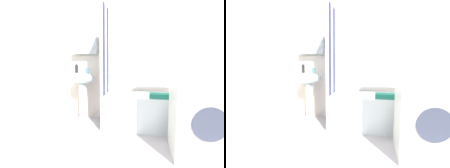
% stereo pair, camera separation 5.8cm
% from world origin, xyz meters
% --- Properties ---
extents(ground_plane, '(4.80, 5.60, 0.04)m').
position_xyz_m(ground_plane, '(0.00, 0.00, -0.02)').
color(ground_plane, '#B7AEB5').
extents(wall_back_tiled, '(3.60, 0.18, 2.40)m').
position_xyz_m(wall_back_tiled, '(-0.06, 1.26, 1.14)').
color(wall_back_tiled, silver).
rests_on(wall_back_tiled, ground_plane).
extents(wall_left_tiled, '(0.07, 1.81, 2.40)m').
position_xyz_m(wall_left_tiled, '(-1.57, 0.34, 1.12)').
color(wall_left_tiled, silver).
rests_on(wall_left_tiled, ground_plane).
extents(sink, '(0.44, 0.34, 0.88)m').
position_xyz_m(sink, '(-1.01, 1.03, 0.64)').
color(sink, white).
rests_on(sink, ground_plane).
extents(faucet, '(0.03, 0.12, 0.12)m').
position_xyz_m(faucet, '(-1.01, 1.11, 0.94)').
color(faucet, silver).
rests_on(faucet, sink).
extents(soap_dispenser, '(0.06, 0.06, 0.17)m').
position_xyz_m(soap_dispenser, '(-1.13, 1.03, 0.96)').
color(soap_dispenser, '#272C27').
rests_on(soap_dispenser, sink).
extents(toothbrush_cup, '(0.06, 0.06, 0.10)m').
position_xyz_m(toothbrush_cup, '(-0.91, 1.00, 0.93)').
color(toothbrush_cup, teal).
rests_on(toothbrush_cup, sink).
extents(bathtub, '(1.59, 0.76, 0.55)m').
position_xyz_m(bathtub, '(0.27, 0.84, 0.27)').
color(bathtub, white).
rests_on(bathtub, ground_plane).
extents(shower_curtain, '(0.01, 0.76, 2.00)m').
position_xyz_m(shower_curtain, '(-0.54, 0.84, 1.00)').
color(shower_curtain, white).
rests_on(shower_curtain, ground_plane).
extents(lotion_bottle, '(0.07, 0.07, 0.22)m').
position_xyz_m(lotion_bottle, '(0.97, 1.15, 0.65)').
color(lotion_bottle, '#2B2D28').
rests_on(lotion_bottle, bathtub).
extents(body_wash_bottle, '(0.06, 0.06, 0.17)m').
position_xyz_m(body_wash_bottle, '(0.86, 1.14, 0.62)').
color(body_wash_bottle, white).
rests_on(body_wash_bottle, bathtub).
extents(towel_folded, '(0.33, 0.21, 0.07)m').
position_xyz_m(towel_folded, '(0.36, 0.58, 0.58)').
color(towel_folded, '#1F7762').
rests_on(towel_folded, bathtub).
extents(washer_dryer_stack, '(0.64, 0.64, 1.71)m').
position_xyz_m(washer_dryer_stack, '(0.76, 0.01, 0.85)').
color(washer_dryer_stack, silver).
rests_on(washer_dryer_stack, ground_plane).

